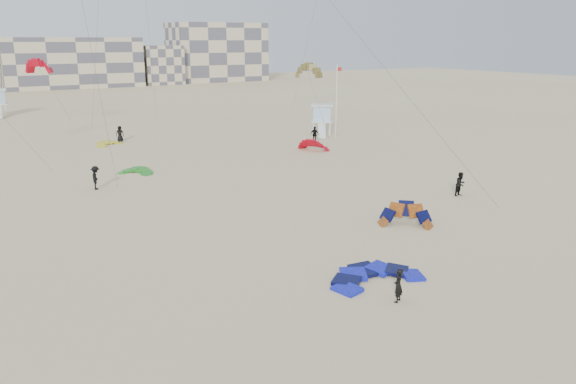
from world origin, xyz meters
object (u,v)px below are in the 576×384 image
kite_ground_blue (375,280)px  lifeguard_tower_near (322,120)px  kite_ground_orange (405,225)px  kitesurfer_main (398,285)px

kite_ground_blue → lifeguard_tower_near: bearing=64.6°
kite_ground_blue → kite_ground_orange: (6.99, 5.68, 0.00)m
kite_ground_orange → lifeguard_tower_near: bearing=106.9°
kitesurfer_main → kite_ground_blue: bearing=-134.1°
kite_ground_orange → kitesurfer_main: 11.12m
kite_ground_blue → kite_ground_orange: size_ratio=1.37×
kite_ground_blue → lifeguard_tower_near: size_ratio=0.82×
lifeguard_tower_near → kitesurfer_main: bearing=-86.5°
kite_ground_blue → kitesurfer_main: kitesurfer_main is taller
kite_ground_orange → lifeguard_tower_near: lifeguard_tower_near is taller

